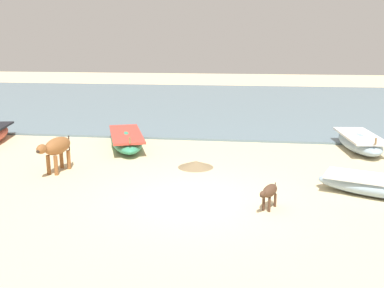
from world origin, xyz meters
TOP-DOWN VIEW (x-y plane):
  - ground at (0.00, 0.00)m, footprint 80.00×80.00m
  - sea_water at (0.00, 16.14)m, footprint 60.00×20.00m
  - fishing_boat_2 at (4.91, 5.42)m, footprint 1.37×3.18m
  - fishing_boat_5 at (-3.01, 4.79)m, footprint 2.22×3.73m
  - cow_adult_brown at (-4.10, 1.66)m, footprint 0.60×1.52m
  - calf_near_dark at (1.70, -0.38)m, footprint 0.49×0.82m
  - debris_pile_0 at (-0.31, 2.65)m, footprint 1.34×1.34m

SIDE VIEW (x-z plane):
  - ground at x=0.00m, z-range 0.00..0.00m
  - sea_water at x=0.00m, z-range 0.00..0.08m
  - debris_pile_0 at x=-0.31m, z-range 0.00..0.19m
  - fishing_boat_5 at x=-3.01m, z-range -0.08..0.64m
  - fishing_boat_2 at x=4.91m, z-range -0.08..0.66m
  - calf_near_dark at x=1.70m, z-range 0.12..0.67m
  - cow_adult_brown at x=-4.10m, z-range 0.22..1.20m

